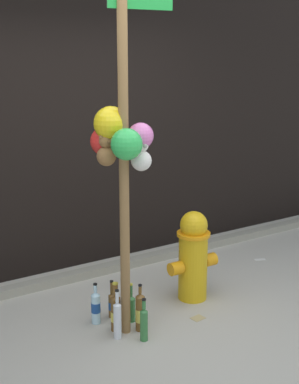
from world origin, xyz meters
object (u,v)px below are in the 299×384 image
Objects in this scene: fire_hydrant at (193,255)px; bottle_4 at (140,312)px; memorial_post at (121,109)px; bottle_2 at (144,323)px; bottle_1 at (116,312)px; bottle_6 at (112,304)px; bottle_5 at (131,307)px; bottle_3 at (117,319)px; bottle_0 at (96,307)px.

fire_hydrant is 0.78m from bottle_4.
memorial_post is at bearing -167.58° from fire_hydrant.
bottle_1 is at bearing 113.43° from bottle_2.
bottle_1 reaches higher than bottle_6.
bottle_6 is at bearing 69.05° from bottle_1.
bottle_3 is at bearing -142.02° from bottle_5.
bottle_1 is 1.01× the size of bottle_3.
bottle_5 is (0.07, 0.31, -0.02)m from bottle_2.
bottle_1 reaches higher than bottle_5.
bottle_6 is (-0.78, 0.07, -0.29)m from fire_hydrant.
fire_hydrant reaches higher than bottle_5.
memorial_post reaches higher than bottle_1.
bottle_5 is 0.17m from bottle_6.
bottle_4 reaches higher than bottle_6.
bottle_4 is (0.16, -0.10, -0.00)m from bottle_1.
bottle_5 is (0.18, 0.06, -0.03)m from bottle_1.
fire_hydrant is at bearing -3.19° from bottle_0.
bottle_5 is (0.22, 0.17, -0.04)m from bottle_3.
bottle_3 is 1.23× the size of bottle_6.
bottle_0 is at bearing 176.81° from fire_hydrant.
fire_hydrant is 2.44× the size of bottle_5.
bottle_0 is at bearing 118.08° from memorial_post.
fire_hydrant reaches higher than bottle_0.
bottle_6 is (0.03, 0.25, -1.62)m from memorial_post.
memorial_post is 8.89× the size of bottle_2.
bottle_5 is at bearing -173.71° from fire_hydrant.
bottle_1 reaches higher than bottle_3.
bottle_4 is at bearing 69.00° from bottle_2.
bottle_3 reaches higher than bottle_0.
bottle_3 is (-0.90, -0.25, -0.24)m from fire_hydrant.
bottle_2 is (0.19, -0.44, 0.00)m from bottle_0.
bottle_6 is (-0.03, 0.46, -0.03)m from bottle_2.
bottle_0 is 1.06× the size of bottle_6.
bottle_4 is (0.12, -0.06, -1.58)m from memorial_post.
fire_hydrant is 0.74m from bottle_5.
bottle_6 is at bearing 104.86° from bottle_4.
bottle_3 is 1.21× the size of bottle_5.
memorial_post is 7.83× the size of bottle_4.
bottle_3 is (-0.09, -0.07, -1.58)m from memorial_post.
bottle_2 is 0.16m from bottle_4.
bottle_3 is (0.03, -0.30, 0.02)m from bottle_0.
bottle_6 is (-0.10, 0.15, -0.01)m from bottle_5.
bottle_5 is (0.13, 0.10, -1.61)m from memorial_post.
bottle_4 is (0.21, 0.01, -0.01)m from bottle_3.
fire_hydrant is at bearing -5.19° from bottle_6.
bottle_2 is 1.04× the size of bottle_5.
bottle_1 is (-0.05, 0.04, -1.58)m from memorial_post.
bottle_2 reaches higher than bottle_5.
bottle_0 is 0.86× the size of bottle_3.
bottle_3 is at bearing -142.69° from memorial_post.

